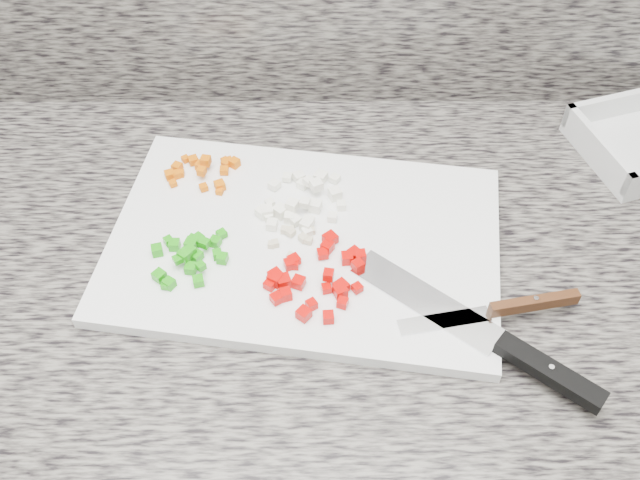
% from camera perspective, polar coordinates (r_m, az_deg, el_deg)
% --- Properties ---
extents(cabinet, '(3.92, 0.62, 0.86)m').
position_cam_1_polar(cabinet, '(1.30, -2.60, -13.88)').
color(cabinet, silver).
rests_on(cabinet, ground).
extents(countertop, '(3.96, 0.64, 0.04)m').
position_cam_1_polar(countertop, '(0.93, -3.56, -1.08)').
color(countertop, '#656159').
rests_on(countertop, cabinet).
extents(cutting_board, '(0.53, 0.39, 0.02)m').
position_cam_1_polar(cutting_board, '(0.90, -1.28, -0.21)').
color(cutting_board, white).
rests_on(cutting_board, countertop).
extents(carrot_pile, '(0.10, 0.07, 0.02)m').
position_cam_1_polar(carrot_pile, '(0.98, -9.37, 5.55)').
color(carrot_pile, '#D05D04').
rests_on(carrot_pile, cutting_board).
extents(onion_pile, '(0.12, 0.11, 0.02)m').
position_cam_1_polar(onion_pile, '(0.92, -1.66, 2.99)').
color(onion_pile, white).
rests_on(onion_pile, cutting_board).
extents(green_pepper_pile, '(0.10, 0.09, 0.02)m').
position_cam_1_polar(green_pepper_pile, '(0.88, -10.35, -1.18)').
color(green_pepper_pile, '#1B940D').
rests_on(green_pepper_pile, cutting_board).
extents(red_pepper_pile, '(0.12, 0.13, 0.02)m').
position_cam_1_polar(red_pepper_pile, '(0.85, -0.47, -2.99)').
color(red_pepper_pile, '#BC0602').
rests_on(red_pepper_pile, cutting_board).
extents(garlic_pile, '(0.06, 0.06, 0.01)m').
position_cam_1_polar(garlic_pile, '(0.89, -2.17, 0.05)').
color(garlic_pile, beige).
rests_on(garlic_pile, cutting_board).
extents(chef_knife, '(0.26, 0.22, 0.02)m').
position_cam_1_polar(chef_knife, '(0.82, 14.54, -8.20)').
color(chef_knife, silver).
rests_on(chef_knife, cutting_board).
extents(paring_knife, '(0.21, 0.06, 0.02)m').
position_cam_1_polar(paring_knife, '(0.85, 15.08, -5.24)').
color(paring_knife, silver).
rests_on(paring_knife, cutting_board).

